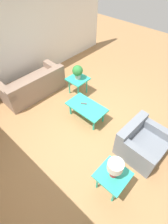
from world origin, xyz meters
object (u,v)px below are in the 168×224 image
object	(u,v)px
coffee_table	(87,108)
potted_plant	(78,71)
sofa	(34,86)
side_table_plant	(78,81)
table_lamp	(115,167)
side_table_lamp	(113,176)
armchair	(141,143)

from	to	relation	value
coffee_table	potted_plant	distance (m)	1.17
sofa	coffee_table	size ratio (longest dim) A/B	1.84
coffee_table	potted_plant	xyz separation A→B (m)	(0.90, -0.62, 0.42)
side_table_plant	table_lamp	world-z (taller)	table_lamp
side_table_lamp	potted_plant	distance (m)	3.07
sofa	side_table_plant	world-z (taller)	sofa
armchair	table_lamp	world-z (taller)	table_lamp
coffee_table	side_table_plant	world-z (taller)	side_table_plant
coffee_table	side_table_lamp	bearing A→B (deg)	145.99
coffee_table	potted_plant	bearing A→B (deg)	-34.31
side_table_lamp	table_lamp	world-z (taller)	table_lamp
sofa	side_table_plant	xyz separation A→B (m)	(-0.98, -0.94, 0.17)
side_table_lamp	table_lamp	bearing A→B (deg)	0.00
armchair	coffee_table	bearing A→B (deg)	94.22
sofa	potted_plant	distance (m)	1.45
potted_plant	table_lamp	world-z (taller)	potted_plant
side_table_lamp	side_table_plant	bearing A→B (deg)	-34.12
sofa	side_table_lamp	world-z (taller)	sofa
sofa	coffee_table	distance (m)	1.91
armchair	coffee_table	size ratio (longest dim) A/B	0.98
coffee_table	table_lamp	bearing A→B (deg)	145.99
armchair	coffee_table	world-z (taller)	armchair
coffee_table	table_lamp	distance (m)	2.01
side_table_lamp	potted_plant	size ratio (longest dim) A/B	1.32
armchair	side_table_lamp	distance (m)	1.17
side_table_plant	potted_plant	bearing A→B (deg)	165.96
armchair	side_table_plant	size ratio (longest dim) A/B	1.81
side_table_lamp	table_lamp	size ratio (longest dim) A/B	1.33
side_table_lamp	potted_plant	world-z (taller)	potted_plant
sofa	potted_plant	xyz separation A→B (m)	(-0.98, -0.94, 0.50)
potted_plant	table_lamp	distance (m)	3.05
sofa	table_lamp	distance (m)	3.63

